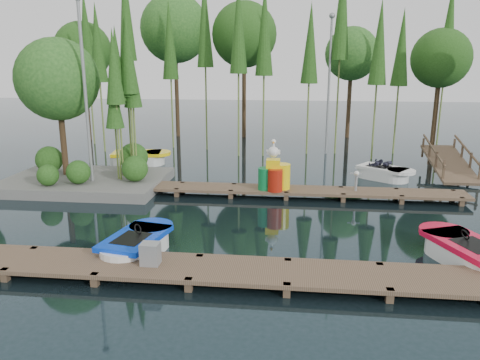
# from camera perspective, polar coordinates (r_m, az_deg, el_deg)

# --- Properties ---
(ground_plane) EXTENTS (90.00, 90.00, 0.00)m
(ground_plane) POSITION_cam_1_polar(r_m,az_deg,el_deg) (15.29, -2.08, -4.41)
(ground_plane) COLOR #1C2D34
(near_dock) EXTENTS (18.00, 1.50, 0.50)m
(near_dock) POSITION_cam_1_polar(r_m,az_deg,el_deg) (11.09, -5.58, -10.73)
(near_dock) COLOR brown
(near_dock) RESTS_ON ground
(far_dock) EXTENTS (15.00, 1.20, 0.50)m
(far_dock) POSITION_cam_1_polar(r_m,az_deg,el_deg) (17.49, 2.37, -1.18)
(far_dock) COLOR brown
(far_dock) RESTS_ON ground
(island) EXTENTS (6.20, 4.20, 6.75)m
(island) POSITION_cam_1_polar(r_m,az_deg,el_deg) (19.61, -19.40, 8.51)
(island) COLOR slate
(island) RESTS_ON ground
(tree_screen) EXTENTS (34.42, 18.53, 10.31)m
(tree_screen) POSITION_cam_1_polar(r_m,az_deg,el_deg) (25.28, -3.28, 17.10)
(tree_screen) COLOR #3F2C1A
(tree_screen) RESTS_ON ground
(lamp_island) EXTENTS (0.30, 0.30, 7.25)m
(lamp_island) POSITION_cam_1_polar(r_m,az_deg,el_deg) (18.49, -18.47, 11.63)
(lamp_island) COLOR gray
(lamp_island) RESTS_ON ground
(lamp_rear) EXTENTS (0.30, 0.30, 7.25)m
(lamp_rear) POSITION_cam_1_polar(r_m,az_deg,el_deg) (25.38, 10.85, 12.67)
(lamp_rear) COLOR gray
(lamp_rear) RESTS_ON ground
(ramp) EXTENTS (1.50, 3.94, 1.49)m
(ramp) POSITION_cam_1_polar(r_m,az_deg,el_deg) (22.33, 24.13, 1.94)
(ramp) COLOR brown
(ramp) RESTS_ON ground
(boat_blue) EXTENTS (1.67, 2.81, 0.89)m
(boat_blue) POSITION_cam_1_polar(r_m,az_deg,el_deg) (12.56, -12.45, -7.81)
(boat_blue) COLOR white
(boat_blue) RESTS_ON ground
(boat_red) EXTENTS (2.20, 3.03, 0.93)m
(boat_red) POSITION_cam_1_polar(r_m,az_deg,el_deg) (13.08, 25.80, -7.99)
(boat_red) COLOR white
(boat_red) RESTS_ON ground
(boat_yellow_far) EXTENTS (3.13, 1.80, 1.48)m
(boat_yellow_far) POSITION_cam_1_polar(r_m,az_deg,el_deg) (23.21, -12.31, 2.62)
(boat_yellow_far) COLOR white
(boat_yellow_far) RESTS_ON ground
(boat_white_far) EXTENTS (2.70, 2.41, 1.19)m
(boat_white_far) POSITION_cam_1_polar(r_m,az_deg,el_deg) (20.80, 17.08, 0.82)
(boat_white_far) COLOR white
(boat_white_far) RESTS_ON ground
(utility_cabinet) EXTENTS (0.43, 0.36, 0.52)m
(utility_cabinet) POSITION_cam_1_polar(r_m,az_deg,el_deg) (11.21, -10.88, -8.82)
(utility_cabinet) COLOR gray
(utility_cabinet) RESTS_ON near_dock
(yellow_barrel) EXTENTS (0.62, 0.62, 0.93)m
(yellow_barrel) POSITION_cam_1_polar(r_m,az_deg,el_deg) (17.32, 5.11, 0.45)
(yellow_barrel) COLOR yellow
(yellow_barrel) RESTS_ON far_dock
(drum_cluster) EXTENTS (1.08, 0.99, 1.87)m
(drum_cluster) POSITION_cam_1_polar(r_m,az_deg,el_deg) (17.16, 4.12, 0.62)
(drum_cluster) COLOR #0D7938
(drum_cluster) RESTS_ON far_dock
(seagull_post) EXTENTS (0.46, 0.25, 0.74)m
(seagull_post) POSITION_cam_1_polar(r_m,az_deg,el_deg) (17.47, 14.01, 0.30)
(seagull_post) COLOR gray
(seagull_post) RESTS_ON far_dock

